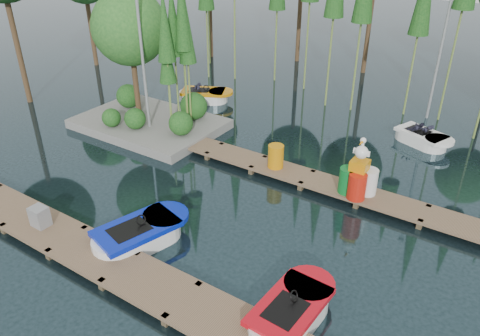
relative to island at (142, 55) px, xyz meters
The scene contains 14 objects.
ground_plane 7.79m from the island, 27.58° to the right, with size 90.00×90.00×0.00m, color #1D3036.
near_dock 10.44m from the island, 51.04° to the right, with size 18.00×1.50×0.50m.
far_dock 7.91m from the island, ahead, with size 15.00×1.20×0.50m.
island is the anchor object (origin of this frame).
lamp_island 1.56m from the island, 44.71° to the right, with size 0.30×0.30×7.25m.
lamp_rear 12.91m from the island, 36.82° to the left, with size 0.30×0.30×7.25m.
boat_blue 9.19m from the island, 48.44° to the right, with size 2.12×3.27×1.02m.
boat_red 13.07m from the island, 31.76° to the right, with size 1.39×2.84×0.94m.
boat_yellow_far 4.70m from the island, 85.21° to the left, with size 3.01×2.33×1.38m.
boat_white_far 12.18m from the island, 23.69° to the left, with size 2.76×1.98×1.19m.
utility_cabinet 8.74m from the island, 68.87° to the right, with size 0.50×0.43×0.62m, color gray.
yellow_barrel 7.48m from the island, ahead, with size 0.57×0.57×0.86m, color orange.
drum_cluster 10.48m from the island, ahead, with size 1.18×1.08×2.03m.
seagull_post 10.18m from the island, ahead, with size 0.54×0.29×0.87m.
Camera 1 is at (7.93, -10.68, 8.57)m, focal length 35.00 mm.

